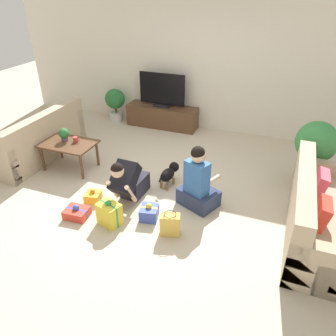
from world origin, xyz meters
The scene contains 19 objects.
ground_plane centered at (0.00, 0.00, 0.00)m, with size 16.00×16.00×0.00m, color beige.
wall_back centered at (0.00, 2.63, 1.30)m, with size 8.40×0.06×2.60m.
sofa_left centered at (-2.40, 0.23, 0.30)m, with size 0.89×1.97×0.85m.
sofa_right centered at (2.40, -0.29, 0.30)m, with size 0.89×1.97×0.85m.
coffee_table centered at (-1.55, 0.08, 0.41)m, with size 0.88×0.60×0.47m.
tv_console centered at (-0.77, 2.34, 0.23)m, with size 1.53×0.44×0.46m.
tv centered at (-0.77, 2.34, 0.78)m, with size 1.00×0.20×0.71m.
potted_plant_back_left centered at (-1.88, 2.29, 0.44)m, with size 0.44×0.44×0.73m.
potted_plant_corner_right centered at (2.25, 1.05, 0.65)m, with size 0.63×0.63×1.02m.
person_kneeling centered at (-0.20, -0.40, 0.32)m, with size 0.36×0.76×0.74m.
person_sitting centered at (0.78, -0.18, 0.35)m, with size 0.64×0.60×0.95m.
dog centered at (0.21, 0.19, 0.21)m, with size 0.23×0.52×0.33m.
gift_box_a centered at (-0.19, -0.99, 0.16)m, with size 0.35×0.30×0.37m.
gift_box_b centered at (0.25, -0.70, 0.09)m, with size 0.28×0.30×0.24m.
gift_box_c centered at (-0.68, -1.03, 0.07)m, with size 0.33×0.28×0.19m.
gift_box_d centered at (-0.68, -0.63, 0.07)m, with size 0.26×0.26×0.20m.
gift_bag_a centered at (0.63, -0.90, 0.15)m, with size 0.28×0.20×0.32m.
mug centered at (-1.45, 0.16, 0.52)m, with size 0.12×0.08×0.09m.
tabletop_plant centered at (-1.65, 0.13, 0.59)m, with size 0.17×0.17×0.22m.
Camera 1 is at (1.75, -3.91, 2.83)m, focal length 35.00 mm.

